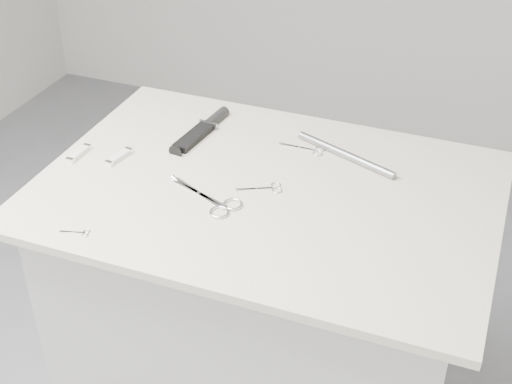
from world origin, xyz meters
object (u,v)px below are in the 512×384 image
(embroidery_scissors_a, at_px, (267,188))
(tiny_scissors, at_px, (79,233))
(sheathed_knife, at_px, (204,128))
(plinth, at_px, (265,339))
(pocket_knife_a, at_px, (79,154))
(metal_rail, at_px, (345,154))
(pocket_knife_b, at_px, (119,157))
(embroidery_scissors_b, at_px, (310,149))
(large_shears, at_px, (216,203))

(embroidery_scissors_a, relative_size, tiny_scissors, 1.60)
(embroidery_scissors_a, height_order, sheathed_knife, sheathed_knife)
(plinth, bearing_deg, pocket_knife_a, -175.97)
(pocket_knife_a, height_order, metal_rail, metal_rail)
(pocket_knife_a, distance_m, pocket_knife_b, 0.10)
(embroidery_scissors_a, distance_m, tiny_scissors, 0.41)
(tiny_scissors, xyz_separation_m, pocket_knife_a, (-0.17, 0.26, 0.00))
(sheathed_knife, xyz_separation_m, pocket_knife_a, (-0.23, -0.21, -0.00))
(plinth, relative_size, pocket_knife_b, 11.18)
(sheathed_knife, distance_m, pocket_knife_a, 0.31)
(pocket_knife_a, bearing_deg, embroidery_scissors_b, -63.47)
(plinth, xyz_separation_m, embroidery_scissors_b, (0.04, 0.19, 0.47))
(large_shears, distance_m, embroidery_scissors_a, 0.12)
(pocket_knife_b, bearing_deg, pocket_knife_a, 113.64)
(plinth, height_order, pocket_knife_b, pocket_knife_b)
(embroidery_scissors_a, relative_size, pocket_knife_a, 1.23)
(metal_rail, bearing_deg, tiny_scissors, -131.62)
(large_shears, distance_m, pocket_knife_a, 0.39)
(pocket_knife_b, bearing_deg, metal_rail, -56.96)
(embroidery_scissors_b, relative_size, pocket_knife_a, 1.38)
(pocket_knife_a, bearing_deg, pocket_knife_b, -75.03)
(plinth, xyz_separation_m, pocket_knife_b, (-0.36, -0.01, 0.48))
(embroidery_scissors_b, height_order, sheathed_knife, sheathed_knife)
(large_shears, bearing_deg, embroidery_scissors_b, 89.88)
(large_shears, bearing_deg, tiny_scissors, -115.62)
(large_shears, xyz_separation_m, pocket_knife_b, (-0.28, 0.09, 0.00))
(large_shears, relative_size, pocket_knife_a, 2.38)
(large_shears, relative_size, sheathed_knife, 0.85)
(plinth, bearing_deg, embroidery_scissors_a, -62.07)
(tiny_scissors, distance_m, pocket_knife_a, 0.31)
(tiny_scissors, xyz_separation_m, metal_rail, (0.42, 0.47, 0.01))
(embroidery_scissors_a, distance_m, embroidery_scissors_b, 0.20)
(sheathed_knife, bearing_deg, metal_rail, -83.01)
(embroidery_scissors_a, bearing_deg, metal_rail, 29.68)
(pocket_knife_b, bearing_deg, sheathed_knife, -22.71)
(large_shears, height_order, pocket_knife_b, pocket_knife_b)
(embroidery_scissors_b, distance_m, sheathed_knife, 0.27)
(embroidery_scissors_b, bearing_deg, plinth, -102.58)
(embroidery_scissors_b, distance_m, metal_rail, 0.09)
(embroidery_scissors_b, bearing_deg, large_shears, -113.12)
(embroidery_scissors_b, xyz_separation_m, tiny_scissors, (-0.33, -0.48, -0.00))
(embroidery_scissors_a, bearing_deg, pocket_knife_b, 154.42)
(tiny_scissors, bearing_deg, pocket_knife_a, 106.94)
(large_shears, bearing_deg, pocket_knife_a, -167.20)
(tiny_scissors, distance_m, sheathed_knife, 0.48)
(pocket_knife_a, xyz_separation_m, metal_rail, (0.59, 0.22, 0.00))
(metal_rail, bearing_deg, pocket_knife_b, -158.32)
(plinth, distance_m, large_shears, 0.49)
(pocket_knife_b, bearing_deg, embroidery_scissors_b, -52.29)
(tiny_scissors, bearing_deg, large_shears, 26.19)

